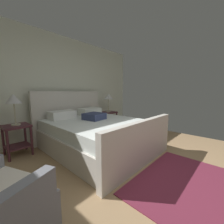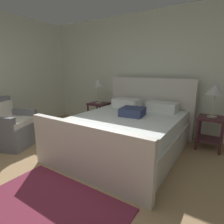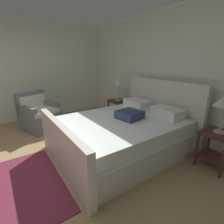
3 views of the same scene
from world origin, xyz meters
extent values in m
cube|color=#A17F59|center=(0.00, 0.00, -0.01)|extent=(5.36, 6.24, 0.02)
cube|color=silver|center=(0.00, 3.18, 1.33)|extent=(5.48, 0.12, 2.65)
cube|color=beige|center=(0.21, 1.82, 0.20)|extent=(1.78, 2.10, 0.40)
cube|color=beige|center=(0.22, 2.92, 0.62)|extent=(1.89, 0.12, 1.24)
cube|color=beige|center=(0.20, 0.73, 0.39)|extent=(1.89, 0.12, 0.77)
cube|color=white|center=(0.21, 1.82, 0.51)|extent=(1.70, 2.04, 0.22)
cube|color=white|center=(-0.18, 2.59, 0.71)|extent=(0.56, 0.36, 0.18)
cube|color=silver|center=(0.62, 2.59, 0.71)|extent=(0.56, 0.36, 0.18)
cube|color=navy|center=(0.26, 1.98, 0.69)|extent=(0.45, 0.45, 0.14)
cube|color=#4B232D|center=(1.47, 2.71, 0.58)|extent=(0.44, 0.44, 0.04)
cube|color=#4B232D|center=(1.47, 2.71, 0.18)|extent=(0.40, 0.40, 0.02)
cylinder|color=#4B232D|center=(1.28, 2.52, 0.28)|extent=(0.04, 0.04, 0.56)
cylinder|color=#4B232D|center=(1.66, 2.52, 0.28)|extent=(0.04, 0.04, 0.56)
cylinder|color=#4B232D|center=(1.28, 2.90, 0.28)|extent=(0.04, 0.04, 0.56)
cylinder|color=#4B232D|center=(1.66, 2.90, 0.28)|extent=(0.04, 0.04, 0.56)
cylinder|color=#B7B293|center=(1.47, 2.71, 0.61)|extent=(0.16, 0.16, 0.02)
cylinder|color=#B7B293|center=(1.47, 2.71, 0.81)|extent=(0.02, 0.02, 0.38)
cone|color=silver|center=(1.47, 2.71, 1.09)|extent=(0.31, 0.31, 0.18)
cube|color=#4B232D|center=(-1.05, 2.73, 0.58)|extent=(0.44, 0.44, 0.04)
cube|color=#4B232D|center=(-1.05, 2.73, 0.18)|extent=(0.40, 0.40, 0.02)
cylinder|color=#4B232D|center=(-1.24, 2.54, 0.28)|extent=(0.04, 0.04, 0.56)
cylinder|color=#4B232D|center=(-0.86, 2.54, 0.28)|extent=(0.04, 0.04, 0.56)
cylinder|color=#4B232D|center=(-1.24, 2.92, 0.28)|extent=(0.04, 0.04, 0.56)
cylinder|color=#4B232D|center=(-0.86, 2.92, 0.28)|extent=(0.04, 0.04, 0.56)
cylinder|color=#B7B293|center=(-1.05, 2.73, 0.61)|extent=(0.16, 0.16, 0.02)
cylinder|color=#B7B293|center=(-1.05, 2.73, 0.82)|extent=(0.02, 0.02, 0.40)
cone|color=silver|center=(-1.05, 2.73, 1.10)|extent=(0.27, 0.27, 0.18)
cube|color=slate|center=(-1.71, 0.86, 0.21)|extent=(0.93, 0.93, 0.42)
cube|color=silver|center=(-1.71, 0.86, 0.47)|extent=(0.86, 0.86, 0.10)
cube|color=slate|center=(-1.83, 1.15, 0.53)|extent=(0.64, 0.33, 0.22)
cube|color=maroon|center=(0.21, 0.07, 0.01)|extent=(1.64, 1.13, 0.01)
camera|label=1|loc=(-1.74, -0.38, 1.22)|focal=22.42mm
camera|label=2|loc=(1.66, -0.90, 1.44)|focal=29.34mm
camera|label=3|loc=(2.43, 0.06, 1.65)|focal=26.88mm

